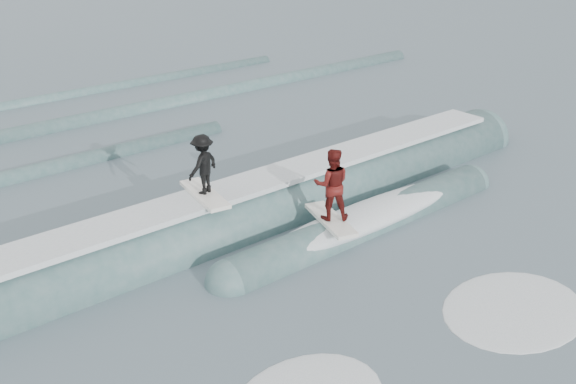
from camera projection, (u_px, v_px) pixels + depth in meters
ground at (476, 337)px, 12.87m from camera, size 160.00×160.00×0.00m
breaking_wave at (282, 217)px, 17.67m from camera, size 21.76×3.90×2.23m
surfer_black at (203, 168)px, 15.86m from camera, size 1.12×2.06×1.63m
surfer_red at (332, 187)px, 15.82m from camera, size 1.14×2.07×1.95m
whitewater at (541, 336)px, 12.90m from camera, size 18.09×7.62×0.10m
far_swells at (112, 120)px, 25.58m from camera, size 36.81×8.65×0.80m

